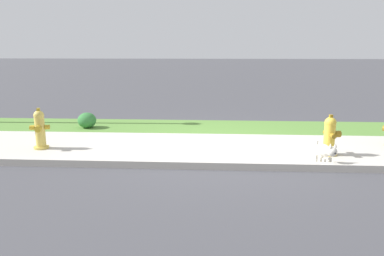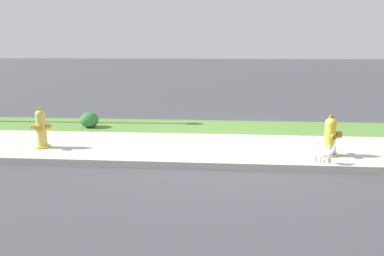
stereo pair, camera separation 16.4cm
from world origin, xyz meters
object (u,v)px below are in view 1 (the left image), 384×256
Objects in this scene: fire_hydrant_across_street at (330,136)px; small_white_dog at (325,151)px; shrub_bush_near_lamp at (87,120)px; fire_hydrant_far_end at (40,129)px.

fire_hydrant_across_street is 0.76m from small_white_dog.
fire_hydrant_across_street reaches higher than shrub_bush_near_lamp.
small_white_dog is (-0.27, -0.70, -0.10)m from fire_hydrant_across_street.
fire_hydrant_far_end reaches higher than shrub_bush_near_lamp.
shrub_bush_near_lamp is at bearing -110.31° from fire_hydrant_far_end.
fire_hydrant_far_end is at bearing -118.96° from small_white_dog.
fire_hydrant_far_end is 1.80× the size of shrub_bush_near_lamp.
fire_hydrant_far_end reaches higher than fire_hydrant_across_street.
shrub_bush_near_lamp is at bearing -139.46° from small_white_dog.
shrub_bush_near_lamp is (-5.21, 2.07, -0.17)m from fire_hydrant_across_street.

